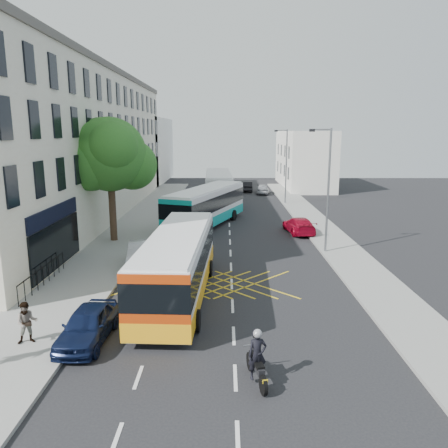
{
  "coord_description": "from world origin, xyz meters",
  "views": [
    {
      "loc": [
        -0.32,
        -16.0,
        7.93
      ],
      "look_at": [
        -0.43,
        10.98,
        2.2
      ],
      "focal_mm": 35.0,
      "sensor_mm": 36.0,
      "label": 1
    }
  ],
  "objects_px": {
    "bus_far": "(219,187)",
    "lamp_far": "(285,162)",
    "bus_mid": "(206,206)",
    "parked_car_silver": "(143,256)",
    "street_tree": "(109,155)",
    "parked_car_blue": "(88,325)",
    "bus_near": "(178,264)",
    "distant_car_silver": "(263,189)",
    "lamp_near": "(327,184)",
    "motorbike": "(257,357)",
    "red_hatchback": "(299,225)",
    "distant_car_grey": "(226,189)",
    "pedestrian_near": "(27,323)",
    "distant_car_dark": "(247,186)"
  },
  "relations": [
    {
      "from": "street_tree",
      "to": "bus_far",
      "type": "bearing_deg",
      "value": 67.58
    },
    {
      "from": "lamp_near",
      "to": "parked_car_silver",
      "type": "distance_m",
      "value": 12.46
    },
    {
      "from": "lamp_far",
      "to": "pedestrian_near",
      "type": "xyz_separation_m",
      "value": [
        -13.93,
        -32.9,
        -3.66
      ]
    },
    {
      "from": "bus_mid",
      "to": "distant_car_silver",
      "type": "height_order",
      "value": "bus_mid"
    },
    {
      "from": "bus_near",
      "to": "motorbike",
      "type": "height_order",
      "value": "bus_near"
    },
    {
      "from": "lamp_far",
      "to": "pedestrian_near",
      "type": "bearing_deg",
      "value": -112.95
    },
    {
      "from": "street_tree",
      "to": "parked_car_silver",
      "type": "height_order",
      "value": "street_tree"
    },
    {
      "from": "bus_far",
      "to": "motorbike",
      "type": "bearing_deg",
      "value": -89.04
    },
    {
      "from": "distant_car_grey",
      "to": "distant_car_dark",
      "type": "xyz_separation_m",
      "value": [
        2.79,
        3.0,
        -0.02
      ]
    },
    {
      "from": "red_hatchback",
      "to": "bus_mid",
      "type": "bearing_deg",
      "value": -26.02
    },
    {
      "from": "distant_car_dark",
      "to": "bus_near",
      "type": "bearing_deg",
      "value": 83.27
    },
    {
      "from": "motorbike",
      "to": "pedestrian_near",
      "type": "xyz_separation_m",
      "value": [
        -8.42,
        2.36,
        0.09
      ]
    },
    {
      "from": "bus_far",
      "to": "bus_near",
      "type": "bearing_deg",
      "value": -94.9
    },
    {
      "from": "distant_car_grey",
      "to": "distant_car_silver",
      "type": "xyz_separation_m",
      "value": [
        4.79,
        0.55,
        -0.05
      ]
    },
    {
      "from": "bus_far",
      "to": "parked_car_silver",
      "type": "relative_size",
      "value": 2.6
    },
    {
      "from": "distant_car_silver",
      "to": "bus_far",
      "type": "bearing_deg",
      "value": 57.24
    },
    {
      "from": "bus_mid",
      "to": "distant_car_dark",
      "type": "xyz_separation_m",
      "value": [
        4.47,
        22.22,
        -1.05
      ]
    },
    {
      "from": "distant_car_grey",
      "to": "distant_car_silver",
      "type": "bearing_deg",
      "value": -0.11
    },
    {
      "from": "street_tree",
      "to": "motorbike",
      "type": "distance_m",
      "value": 21.12
    },
    {
      "from": "red_hatchback",
      "to": "distant_car_silver",
      "type": "relative_size",
      "value": 1.16
    },
    {
      "from": "bus_mid",
      "to": "parked_car_silver",
      "type": "relative_size",
      "value": 2.5
    },
    {
      "from": "lamp_near",
      "to": "pedestrian_near",
      "type": "xyz_separation_m",
      "value": [
        -13.93,
        -12.9,
        -3.66
      ]
    },
    {
      "from": "pedestrian_near",
      "to": "lamp_far",
      "type": "bearing_deg",
      "value": 47.79
    },
    {
      "from": "street_tree",
      "to": "bus_mid",
      "type": "xyz_separation_m",
      "value": [
        6.54,
        5.5,
        -4.56
      ]
    },
    {
      "from": "parked_car_blue",
      "to": "pedestrian_near",
      "type": "relative_size",
      "value": 2.48
    },
    {
      "from": "bus_far",
      "to": "motorbike",
      "type": "height_order",
      "value": "bus_far"
    },
    {
      "from": "parked_car_blue",
      "to": "bus_near",
      "type": "bearing_deg",
      "value": 59.71
    },
    {
      "from": "motorbike",
      "to": "pedestrian_near",
      "type": "height_order",
      "value": "motorbike"
    },
    {
      "from": "lamp_far",
      "to": "parked_car_silver",
      "type": "distance_m",
      "value": 26.24
    },
    {
      "from": "lamp_near",
      "to": "lamp_far",
      "type": "distance_m",
      "value": 20.0
    },
    {
      "from": "parked_car_silver",
      "to": "parked_car_blue",
      "type": "bearing_deg",
      "value": -99.52
    },
    {
      "from": "street_tree",
      "to": "lamp_near",
      "type": "bearing_deg",
      "value": -11.4
    },
    {
      "from": "distant_car_grey",
      "to": "distant_car_silver",
      "type": "relative_size",
      "value": 1.32
    },
    {
      "from": "red_hatchback",
      "to": "distant_car_silver",
      "type": "xyz_separation_m",
      "value": [
        -1.0,
        22.37,
        0.01
      ]
    },
    {
      "from": "bus_far",
      "to": "red_hatchback",
      "type": "bearing_deg",
      "value": -68.09
    },
    {
      "from": "bus_mid",
      "to": "distant_car_silver",
      "type": "relative_size",
      "value": 3.11
    },
    {
      "from": "street_tree",
      "to": "bus_near",
      "type": "xyz_separation_m",
      "value": [
        5.88,
        -10.78,
        -4.62
      ]
    },
    {
      "from": "bus_far",
      "to": "lamp_far",
      "type": "bearing_deg",
      "value": -8.73
    },
    {
      "from": "street_tree",
      "to": "parked_car_blue",
      "type": "xyz_separation_m",
      "value": [
        2.91,
        -15.46,
        -5.61
      ]
    },
    {
      "from": "lamp_near",
      "to": "pedestrian_near",
      "type": "height_order",
      "value": "lamp_near"
    },
    {
      "from": "distant_car_silver",
      "to": "pedestrian_near",
      "type": "relative_size",
      "value": 2.37
    },
    {
      "from": "parked_car_silver",
      "to": "bus_mid",
      "type": "bearing_deg",
      "value": 67.84
    },
    {
      "from": "parked_car_blue",
      "to": "red_hatchback",
      "type": "distance_m",
      "value": 21.46
    },
    {
      "from": "red_hatchback",
      "to": "street_tree",
      "type": "bearing_deg",
      "value": 4.84
    },
    {
      "from": "bus_near",
      "to": "parked_car_silver",
      "type": "relative_size",
      "value": 2.4
    },
    {
      "from": "red_hatchback",
      "to": "distant_car_dark",
      "type": "height_order",
      "value": "distant_car_dark"
    },
    {
      "from": "motorbike",
      "to": "parked_car_silver",
      "type": "bearing_deg",
      "value": 103.4
    },
    {
      "from": "lamp_near",
      "to": "distant_car_grey",
      "type": "xyz_separation_m",
      "value": [
        -6.49,
        27.68,
        -3.92
      ]
    },
    {
      "from": "parked_car_silver",
      "to": "distant_car_dark",
      "type": "bearing_deg",
      "value": 70.34
    },
    {
      "from": "lamp_far",
      "to": "bus_far",
      "type": "distance_m",
      "value": 7.88
    }
  ]
}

